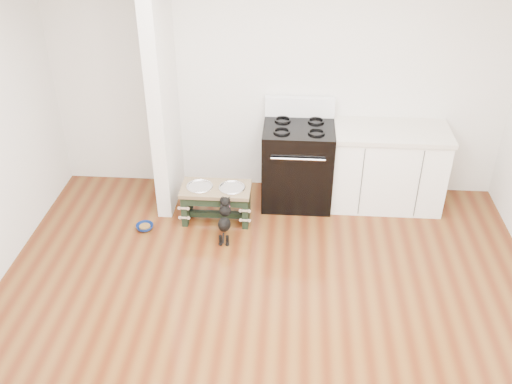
% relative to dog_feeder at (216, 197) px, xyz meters
% --- Properties ---
extents(ground, '(5.00, 5.00, 0.00)m').
position_rel_dog_feeder_xyz_m(ground, '(0.60, -1.70, -0.29)').
color(ground, '#4F200E').
rests_on(ground, ground).
extents(room_shell, '(5.00, 5.00, 5.00)m').
position_rel_dog_feeder_xyz_m(room_shell, '(0.60, -1.70, 1.33)').
color(room_shell, silver).
rests_on(room_shell, ground).
extents(partition_wall, '(0.15, 0.80, 2.70)m').
position_rel_dog_feeder_xyz_m(partition_wall, '(-0.57, 0.40, 1.06)').
color(partition_wall, silver).
rests_on(partition_wall, ground).
extents(oven_range, '(0.76, 0.69, 1.14)m').
position_rel_dog_feeder_xyz_m(oven_range, '(0.85, 0.46, 0.19)').
color(oven_range, black).
rests_on(oven_range, ground).
extents(cabinet_run, '(1.24, 0.64, 0.91)m').
position_rel_dog_feeder_xyz_m(cabinet_run, '(1.83, 0.48, 0.17)').
color(cabinet_run, white).
rests_on(cabinet_run, ground).
extents(dog_feeder, '(0.73, 0.39, 0.42)m').
position_rel_dog_feeder_xyz_m(dog_feeder, '(0.00, 0.00, 0.00)').
color(dog_feeder, black).
rests_on(dog_feeder, ground).
extents(puppy, '(0.13, 0.38, 0.45)m').
position_rel_dog_feeder_xyz_m(puppy, '(0.13, -0.34, -0.04)').
color(puppy, black).
rests_on(puppy, ground).
extents(floor_bowl, '(0.19, 0.19, 0.06)m').
position_rel_dog_feeder_xyz_m(floor_bowl, '(-0.74, -0.24, -0.26)').
color(floor_bowl, navy).
rests_on(floor_bowl, ground).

